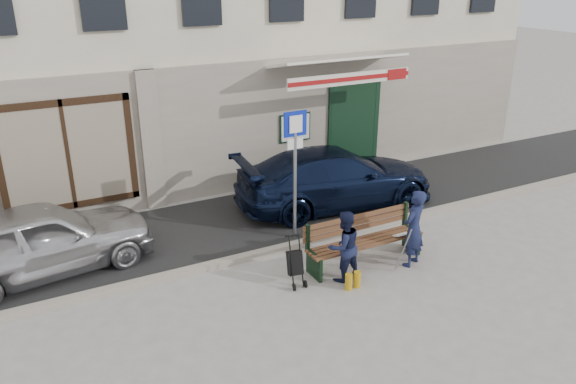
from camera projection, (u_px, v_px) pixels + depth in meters
ground at (311, 289)px, 9.89m from camera, size 80.00×80.00×0.00m
asphalt_lane at (241, 222)px, 12.43m from camera, size 60.00×3.20×0.01m
curb at (273, 250)px, 11.10m from camera, size 60.00×0.18×0.12m
car_silver at (40, 240)px, 10.16m from camera, size 4.19×2.13×1.37m
car_navy at (336, 177)px, 13.14m from camera, size 4.90×2.39×1.37m
parking_sign at (295, 155)px, 11.10m from camera, size 0.50×0.08×2.70m
bench at (363, 241)px, 10.58m from camera, size 2.40×1.17×0.98m
man at (414, 228)px, 10.43m from camera, size 0.65×0.55×1.51m
woman at (344, 246)px, 9.96m from camera, size 0.67×0.54×1.33m
stroller at (295, 264)px, 9.89m from camera, size 0.30×0.40×0.93m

